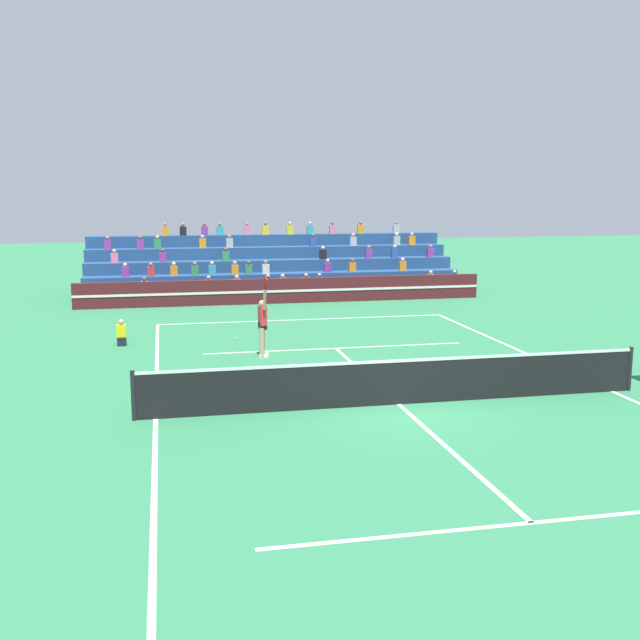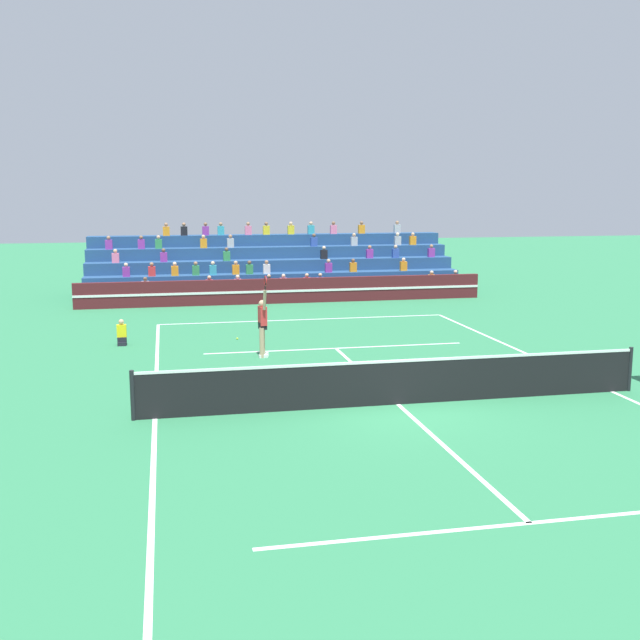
{
  "view_description": "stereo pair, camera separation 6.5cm",
  "coord_description": "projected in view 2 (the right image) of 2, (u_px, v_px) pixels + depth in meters",
  "views": [
    {
      "loc": [
        -5.23,
        -15.98,
        4.85
      ],
      "look_at": [
        -0.72,
        5.41,
        1.1
      ],
      "focal_mm": 42.0,
      "sensor_mm": 36.0,
      "label": 1
    },
    {
      "loc": [
        -5.17,
        -16.0,
        4.85
      ],
      "look_at": [
        -0.72,
        5.41,
        1.1
      ],
      "focal_mm": 42.0,
      "sensor_mm": 36.0,
      "label": 2
    }
  ],
  "objects": [
    {
      "name": "ground_plane",
      "position": [
        398.0,
        404.0,
        17.29
      ],
      "size": [
        120.0,
        120.0,
        0.0
      ],
      "primitive_type": "plane",
      "color": "#2D7A4C"
    },
    {
      "name": "court_lines",
      "position": [
        398.0,
        404.0,
        17.29
      ],
      "size": [
        11.1,
        23.9,
        0.01
      ],
      "color": "white",
      "rests_on": "ground"
    },
    {
      "name": "tennis_net",
      "position": [
        398.0,
        382.0,
        17.2
      ],
      "size": [
        12.0,
        0.1,
        1.1
      ],
      "color": "black",
      "rests_on": "ground"
    },
    {
      "name": "sponsor_banner_wall",
      "position": [
        286.0,
        291.0,
        32.98
      ],
      "size": [
        18.0,
        0.26,
        1.1
      ],
      "color": "#51191E",
      "rests_on": "ground"
    },
    {
      "name": "bleacher_stand",
      "position": [
        273.0,
        271.0,
        36.56
      ],
      "size": [
        17.59,
        4.75,
        3.38
      ],
      "color": "navy",
      "rests_on": "ground"
    },
    {
      "name": "ball_kid_courtside",
      "position": [
        122.0,
        335.0,
        23.93
      ],
      "size": [
        0.3,
        0.36,
        0.84
      ],
      "color": "black",
      "rests_on": "ground"
    },
    {
      "name": "tennis_player",
      "position": [
        263.0,
        324.0,
        22.12
      ],
      "size": [
        0.33,
        0.88,
        2.5
      ],
      "color": "tan",
      "rests_on": "ground"
    },
    {
      "name": "tennis_ball",
      "position": [
        237.0,
        339.0,
        24.89
      ],
      "size": [
        0.07,
        0.07,
        0.07
      ],
      "primitive_type": "sphere",
      "color": "#C6DB33",
      "rests_on": "ground"
    }
  ]
}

